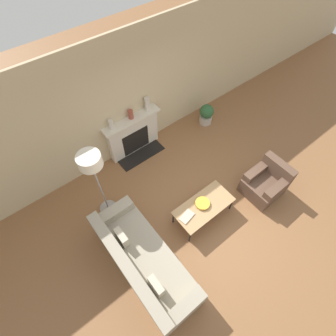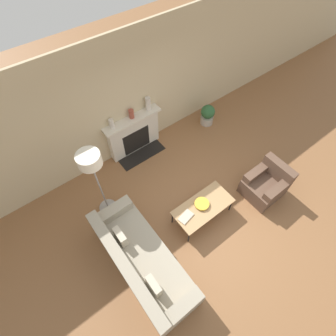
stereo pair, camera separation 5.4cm
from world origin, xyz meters
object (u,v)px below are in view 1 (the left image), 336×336
mantel_vase_center_left (131,114)px  book (187,216)px  bowl (202,203)px  potted_plant (206,114)px  couch (143,262)px  mantel_vase_center_right (147,104)px  fireplace (133,135)px  coffee_table (204,206)px  armchair_near (266,183)px  mantel_vase_left (111,124)px  floor_lamp (92,167)px

mantel_vase_center_left → book: bearing=-99.0°
bowl → potted_plant: 2.77m
couch → mantel_vase_center_left: mantel_vase_center_left is taller
bowl → mantel_vase_center_right: (0.40, 2.36, 0.73)m
couch → bowl: size_ratio=7.73×
fireplace → couch: fireplace is taller
bowl → mantel_vase_center_left: mantel_vase_center_left is taller
coffee_table → book: (-0.42, 0.03, 0.04)m
coffee_table → bowl: (-0.00, 0.05, 0.06)m
armchair_near → mantel_vase_center_left: 3.29m
armchair_near → book: bearing=-102.3°
fireplace → potted_plant: fireplace is taller
book → couch: bearing=176.1°
book → fireplace: bearing=70.3°
fireplace → mantel_vase_left: mantel_vase_left is taller
mantel_vase_center_left → mantel_vase_left: bearing=180.0°
coffee_table → potted_plant: bearing=45.5°
couch → potted_plant: size_ratio=3.98×
couch → bowl: bearing=-84.2°
coffee_table → floor_lamp: bearing=137.0°
mantel_vase_center_left → mantel_vase_center_right: bearing=0.0°
mantel_vase_left → mantel_vase_center_right: mantel_vase_center_right is taller
armchair_near → mantel_vase_left: 3.55m
mantel_vase_left → coffee_table: bearing=-77.2°
fireplace → mantel_vase_center_left: mantel_vase_center_left is taller
mantel_vase_center_left → fireplace: bearing=-139.2°
potted_plant → floor_lamp: bearing=-169.6°
armchair_near → mantel_vase_left: (-2.03, 2.79, 0.83)m
couch → coffee_table: size_ratio=1.86×
bowl → book: bowl is taller
mantel_vase_center_right → couch: bearing=-127.9°
bowl → potted_plant: bearing=44.9°
mantel_vase_left → floor_lamp: bearing=-131.5°
potted_plant → fireplace: bearing=168.9°
book → mantel_vase_center_right: (0.82, 2.38, 0.75)m
bowl → mantel_vase_left: mantel_vase_left is taller
floor_lamp → bowl: bearing=-42.1°
potted_plant → mantel_vase_left: bearing=170.7°
couch → floor_lamp: floor_lamp is taller
coffee_table → mantel_vase_center_left: bearing=91.2°
bowl → mantel_vase_left: (-0.55, 2.36, 0.68)m
fireplace → bowl: fireplace is taller
couch → mantel_vase_left: (1.02, 2.52, 0.83)m
armchair_near → coffee_table: (-1.48, 0.39, 0.09)m
floor_lamp → mantel_vase_left: (0.92, 1.04, -0.38)m
bowl → mantel_vase_center_left: 2.45m
mantel_vase_center_right → potted_plant: bearing=-14.8°
floor_lamp → fireplace: bearing=36.2°
coffee_table → potted_plant: potted_plant is taller
potted_plant → couch: bearing=-149.1°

